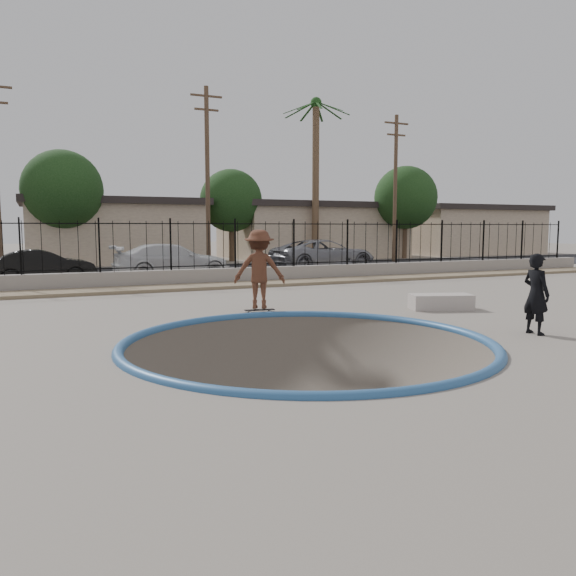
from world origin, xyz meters
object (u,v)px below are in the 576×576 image
(car_b, at_px, (43,266))
(car_c, at_px, (172,261))
(skater, at_px, (259,273))
(skateboard, at_px, (260,310))
(videographer, at_px, (536,294))
(car_d, at_px, (324,254))
(concrete_ledge, at_px, (441,302))

(car_b, xyz_separation_m, car_c, (5.06, 0.00, 0.08))
(skater, relative_size, skateboard, 2.53)
(skater, distance_m, videographer, 6.49)
(car_b, height_order, car_c, car_c)
(car_c, height_order, car_d, car_d)
(concrete_ledge, relative_size, car_c, 0.32)
(videographer, relative_size, car_d, 0.30)
(videographer, distance_m, car_b, 17.89)
(skateboard, relative_size, car_b, 0.21)
(skater, distance_m, concrete_ledge, 4.89)
(videographer, xyz_separation_m, car_b, (-8.92, 15.50, -0.15))
(car_b, height_order, car_d, car_d)
(skater, height_order, concrete_ledge, skater)
(concrete_ledge, bearing_deg, car_c, 110.40)
(skater, bearing_deg, car_c, -66.06)
(skater, height_order, car_d, skater)
(skater, distance_m, car_b, 11.51)
(videographer, bearing_deg, car_b, 29.14)
(videographer, height_order, car_b, videographer)
(videographer, height_order, concrete_ledge, videographer)
(concrete_ledge, relative_size, car_d, 0.29)
(skateboard, relative_size, car_c, 0.16)
(car_d, bearing_deg, skater, 139.83)
(skateboard, xyz_separation_m, concrete_ledge, (4.58, -1.53, 0.15))
(skater, distance_m, car_d, 14.57)
(skater, xyz_separation_m, car_b, (-4.92, 10.40, -0.34))
(skateboard, bearing_deg, car_d, 63.42)
(skater, bearing_deg, concrete_ledge, -173.72)
(car_b, relative_size, car_d, 0.71)
(car_b, bearing_deg, concrete_ledge, -144.82)
(skater, height_order, skateboard, skater)
(skater, relative_size, videographer, 1.22)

